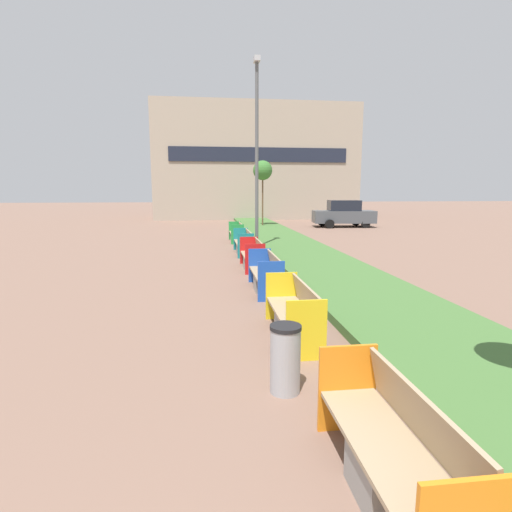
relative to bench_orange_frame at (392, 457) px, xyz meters
name	(u,v)px	position (x,y,z in m)	size (l,w,h in m)	color
planter_grass_strip	(337,275)	(2.26, 8.20, -0.27)	(2.80, 120.00, 0.18)	#426B33
building_backdrop	(255,163)	(3.06, 34.67, 4.65)	(18.03, 6.27, 10.03)	tan
bench_orange_frame	(392,457)	(0.00, 0.00, 0.00)	(0.65, 1.99, 0.94)	gray
bench_yellow_frame	(294,316)	(0.00, 3.72, 0.00)	(0.65, 2.04, 0.94)	gray
bench_blue_frame	(266,277)	(0.00, 6.99, 0.00)	(0.65, 2.04, 0.94)	gray
bench_red_frame	(253,258)	(0.00, 9.93, 0.00)	(0.65, 1.89, 0.94)	gray
bench_teal_frame	(244,245)	(0.00, 13.07, 0.01)	(0.65, 2.29, 0.94)	gray
bench_green_frame	(237,235)	(0.00, 16.90, 0.00)	(0.65, 1.92, 0.94)	gray
litter_bin	(285,359)	(-0.53, 1.85, 0.08)	(0.40, 0.40, 0.88)	#9EA0A5
street_lamp_post	(257,148)	(0.61, 13.82, 3.88)	(0.24, 0.44, 7.73)	#56595B
sapling_tree_far	(263,171)	(2.32, 24.22, 3.46)	(1.30, 1.30, 4.51)	brown
parked_car_distant	(344,214)	(8.01, 24.12, 0.55)	(4.37, 2.22, 1.86)	#474C51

